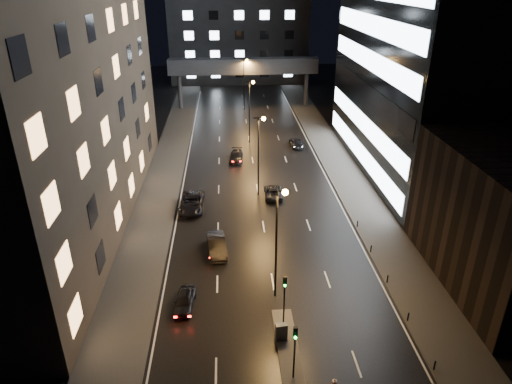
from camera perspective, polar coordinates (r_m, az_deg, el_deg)
ground at (r=68.37m, az=-0.44°, el=4.01°), size 160.00×160.00×0.00m
sidewalk_left at (r=64.21m, az=-11.37°, el=2.09°), size 5.00×110.00×0.15m
sidewalk_right at (r=65.66m, az=10.80°, el=2.68°), size 5.00×110.00×0.15m
building_left at (r=51.30m, az=-26.55°, el=17.35°), size 15.00×48.00×40.00m
building_right_low at (r=44.56m, az=28.95°, el=-3.28°), size 10.00×18.00×12.00m
building_far at (r=122.20m, az=-2.21°, el=19.60°), size 34.00×14.00×25.00m
skybridge at (r=95.06m, az=-1.59°, el=15.38°), size 30.00×3.00×10.00m
median_island at (r=35.94m, az=3.96°, el=-18.63°), size 1.60×8.00×0.15m
traffic_signal_near at (r=35.82m, az=3.58°, el=-12.39°), size 0.28×0.34×4.40m
traffic_signal_far at (r=31.71m, az=4.87°, el=-18.47°), size 0.28×0.34×4.40m
bollard_row at (r=41.25m, az=17.22°, el=-12.48°), size 0.12×25.12×0.90m
streetlight_near at (r=36.78m, az=2.83°, el=-4.84°), size 1.45×0.50×10.15m
streetlight_mid_a at (r=54.88m, az=0.48°, el=5.74°), size 1.45×0.50×10.15m
streetlight_mid_b at (r=73.97m, az=-0.71°, el=10.98°), size 1.45×0.50×10.15m
streetlight_far at (r=93.44m, az=-1.42°, el=14.05°), size 1.45×0.50×10.15m
car_away_a at (r=39.33m, az=-8.94°, el=-13.24°), size 1.91×3.93×1.29m
car_away_b at (r=45.73m, az=-4.96°, el=-6.63°), size 2.24×5.05×1.61m
car_away_c at (r=54.19m, az=-8.05°, el=-1.33°), size 2.94×6.00×1.64m
car_away_d at (r=67.94m, az=-2.48°, el=4.46°), size 2.27×4.79×1.35m
car_toward_a at (r=56.79m, az=2.15°, el=0.02°), size 2.24×4.62×1.27m
car_toward_b at (r=73.97m, az=5.09°, el=6.16°), size 2.03×4.65×1.33m
utility_cabinet at (r=35.87m, az=3.19°, el=-17.03°), size 0.92×0.54×1.37m
cone_b at (r=33.69m, az=9.79°, el=-22.33°), size 0.51×0.51×0.57m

